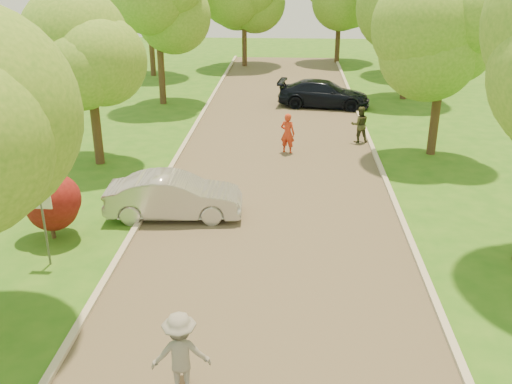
% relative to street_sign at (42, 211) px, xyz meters
% --- Properties ---
extents(ground, '(100.00, 100.00, 0.00)m').
position_rel_street_sign_xyz_m(ground, '(5.80, -4.00, -1.56)').
color(ground, '#286217').
rests_on(ground, ground).
extents(road, '(8.00, 60.00, 0.01)m').
position_rel_street_sign_xyz_m(road, '(5.80, 4.00, -1.56)').
color(road, '#4C4438').
rests_on(road, ground).
extents(curb_left, '(0.18, 60.00, 0.12)m').
position_rel_street_sign_xyz_m(curb_left, '(1.75, 4.00, -1.50)').
color(curb_left, '#B2AD9E').
rests_on(curb_left, ground).
extents(curb_right, '(0.18, 60.00, 0.12)m').
position_rel_street_sign_xyz_m(curb_right, '(9.85, 4.00, -1.50)').
color(curb_right, '#B2AD9E').
rests_on(curb_right, ground).
extents(street_sign, '(0.55, 0.06, 2.17)m').
position_rel_street_sign_xyz_m(street_sign, '(0.00, 0.00, 0.00)').
color(street_sign, '#59595E').
rests_on(street_sign, ground).
extents(red_shrub, '(1.70, 1.70, 1.95)m').
position_rel_street_sign_xyz_m(red_shrub, '(-0.50, 1.50, -0.47)').
color(red_shrub, '#382619').
rests_on(red_shrub, ground).
extents(tree_l_midb, '(4.30, 4.20, 6.62)m').
position_rel_street_sign_xyz_m(tree_l_midb, '(-1.01, 8.00, 3.02)').
color(tree_l_midb, '#382619').
rests_on(tree_l_midb, ground).
extents(tree_l_far, '(4.92, 4.80, 7.79)m').
position_rel_street_sign_xyz_m(tree_l_far, '(-0.59, 18.00, 3.90)').
color(tree_l_far, '#382619').
rests_on(tree_l_far, ground).
extents(tree_r_midb, '(4.51, 4.40, 7.01)m').
position_rel_street_sign_xyz_m(tree_r_midb, '(12.40, 10.00, 3.32)').
color(tree_r_midb, '#382619').
rests_on(tree_r_midb, ground).
extents(silver_sedan, '(4.30, 1.72, 1.39)m').
position_rel_street_sign_xyz_m(silver_sedan, '(2.76, 3.20, -0.87)').
color(silver_sedan, '#B2B1B7').
rests_on(silver_sedan, ground).
extents(dark_sedan, '(5.17, 2.67, 1.43)m').
position_rel_street_sign_xyz_m(dark_sedan, '(8.10, 17.80, -0.85)').
color(dark_sedan, black).
rests_on(dark_sedan, ground).
extents(skateboarder, '(1.18, 0.80, 1.68)m').
position_rel_street_sign_xyz_m(skateboarder, '(4.44, -4.68, -0.61)').
color(skateboarder, gray).
rests_on(skateboarder, longboard).
extents(person_striped, '(0.72, 0.59, 1.69)m').
position_rel_street_sign_xyz_m(person_striped, '(6.22, 9.76, -0.72)').
color(person_striped, red).
rests_on(person_striped, ground).
extents(person_olive, '(0.86, 0.71, 1.61)m').
position_rel_street_sign_xyz_m(person_olive, '(9.36, 11.41, -0.76)').
color(person_olive, '#343822').
rests_on(person_olive, ground).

